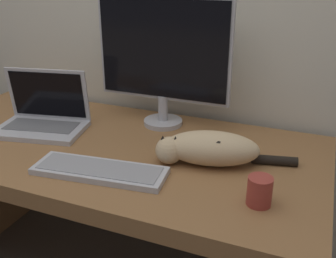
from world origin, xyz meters
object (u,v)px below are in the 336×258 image
laptop (43,118)px  external_keyboard (100,171)px  monitor (163,57)px  cat (208,148)px  coffee_mug (260,191)px

laptop → external_keyboard: 0.47m
monitor → cat: bearing=-44.1°
cat → coffee_mug: cat is taller
external_keyboard → cat: 0.36m
monitor → laptop: (-0.43, -0.23, -0.24)m
external_keyboard → coffee_mug: (0.51, 0.02, 0.03)m
monitor → coffee_mug: size_ratio=6.52×
external_keyboard → laptop: bearing=143.4°
external_keyboard → coffee_mug: bearing=-4.6°
monitor → laptop: bearing=-151.6°
laptop → coffee_mug: size_ratio=4.51×
coffee_mug → external_keyboard: bearing=-177.9°
coffee_mug → cat: bearing=138.6°
monitor → external_keyboard: (-0.03, -0.47, -0.28)m
laptop → cat: 0.71m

